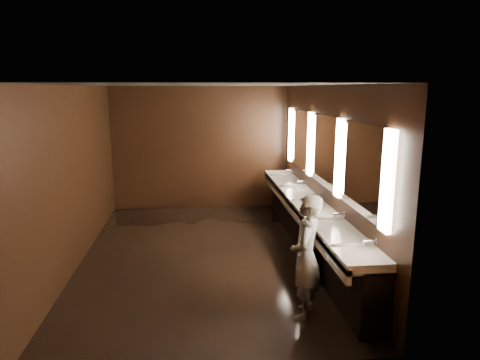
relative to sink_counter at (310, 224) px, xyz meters
name	(u,v)px	position (x,y,z in m)	size (l,w,h in m)	color
floor	(205,255)	(-1.79, 0.00, -0.50)	(6.00, 6.00, 0.00)	black
ceiling	(202,85)	(-1.79, 0.00, 2.30)	(4.00, 6.00, 0.02)	#2D2D2B
wall_back	(201,148)	(-1.79, 3.00, 0.90)	(4.00, 0.02, 2.80)	black
wall_front	(210,237)	(-1.79, -3.00, 0.90)	(4.00, 0.02, 2.80)	black
wall_left	(75,176)	(-3.79, 0.00, 0.90)	(0.02, 6.00, 2.80)	black
wall_right	(324,171)	(0.21, 0.00, 0.90)	(0.02, 6.00, 2.80)	black
sink_counter	(310,224)	(0.00, 0.00, 0.00)	(0.55, 5.40, 1.01)	black
mirror_band	(324,150)	(0.19, 0.00, 1.25)	(0.06, 5.03, 1.15)	#FFE4C8
person	(306,257)	(-0.62, -2.06, 0.27)	(0.56, 0.37, 1.53)	#829EC2
trash_bin	(315,262)	(-0.22, -1.10, -0.22)	(0.35, 0.35, 0.55)	black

